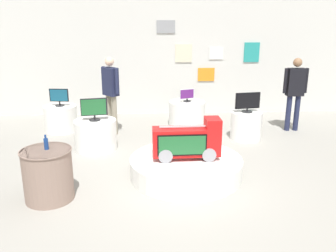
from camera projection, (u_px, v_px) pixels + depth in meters
The scene contains 16 objects.
ground_plane at pixel (173, 185), 5.70m from camera, with size 30.00×30.00×0.00m, color gray.
back_wall_display at pixel (162, 59), 9.56m from camera, with size 11.63×0.13×3.01m.
main_display_pedestal at pixel (186, 167), 5.98m from camera, with size 1.87×1.87×0.32m, color white.
novelty_firetruck_tv at pixel (188, 142), 5.85m from camera, with size 1.11×0.41×0.68m.
display_pedestal_left_rear at pixel (246, 125), 7.80m from camera, with size 0.67×0.67×0.61m, color white.
tv_on_left_rear at pixel (248, 102), 7.64m from camera, with size 0.55×0.23×0.42m.
display_pedestal_center_rear at pixel (61, 118), 8.34m from camera, with size 0.75×0.75×0.61m, color white.
tv_on_center_rear at pixel (59, 97), 8.18m from camera, with size 0.44×0.20×0.40m.
display_pedestal_right_rear at pixel (96, 135), 7.17m from camera, with size 0.84×0.84×0.61m, color white.
tv_on_right_rear at pixel (94, 108), 7.01m from camera, with size 0.52×0.22×0.44m.
display_pedestal_far_right at pixel (187, 114), 8.76m from camera, with size 0.88×0.88×0.61m, color white.
tv_on_far_right at pixel (187, 95), 8.63m from camera, with size 0.36×0.18×0.31m.
side_table_round at pixel (48, 174), 5.15m from camera, with size 0.73×0.73×0.76m.
bottle_on_side_table at pixel (46, 143), 5.05m from camera, with size 0.06×0.06×0.22m.
shopper_browsing_near_truck at pixel (295, 89), 8.20m from camera, with size 0.56×0.20×1.69m.
shopper_browsing_rear at pixel (111, 89), 7.98m from camera, with size 0.40×0.44×1.74m.
Camera 1 is at (-0.37, -5.18, 2.54)m, focal length 38.30 mm.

